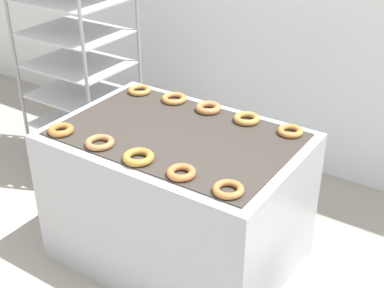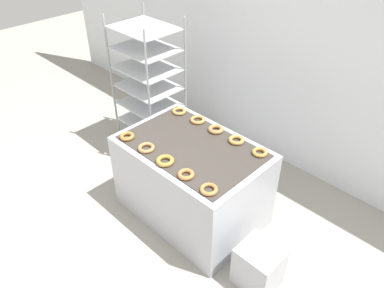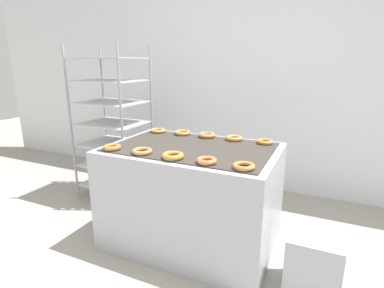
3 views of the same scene
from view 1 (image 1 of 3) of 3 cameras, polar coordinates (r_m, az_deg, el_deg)
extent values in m
cube|color=#A8AAB2|center=(3.07, -1.55, -5.91)|extent=(1.34, 0.91, 0.84)
cube|color=#38332D|center=(2.85, -1.66, 1.06)|extent=(1.23, 0.80, 0.01)
cube|color=#262628|center=(2.53, -0.09, -9.93)|extent=(0.12, 0.07, 0.10)
cylinder|color=gray|center=(3.96, -18.19, 7.69)|extent=(0.02, 0.02, 1.67)
cylinder|color=gray|center=(3.49, -11.10, 5.79)|extent=(0.02, 0.02, 1.67)
cylinder|color=gray|center=(4.29, -12.71, 10.02)|extent=(0.02, 0.02, 1.67)
cylinder|color=gray|center=(3.86, -5.60, 8.48)|extent=(0.02, 0.02, 1.67)
cube|color=#B7BABF|center=(4.17, -11.06, -0.46)|extent=(0.67, 0.54, 0.01)
cube|color=#B7BABF|center=(4.06, -11.36, 2.34)|extent=(0.67, 0.54, 0.01)
cube|color=#B7BABF|center=(3.97, -11.68, 5.28)|extent=(0.67, 0.54, 0.01)
cube|color=#B7BABF|center=(3.88, -12.01, 8.35)|extent=(0.67, 0.54, 0.01)
cube|color=#B7BABF|center=(3.81, -12.36, 11.55)|extent=(0.67, 0.54, 0.01)
torus|color=#AB6A30|center=(2.93, -13.81, 1.47)|extent=(0.14, 0.14, 0.04)
torus|color=#AC7344|center=(2.77, -9.82, 0.15)|extent=(0.15, 0.15, 0.03)
torus|color=#A67A33|center=(2.61, -5.73, -1.40)|extent=(0.16, 0.16, 0.04)
torus|color=#BA6C38|center=(2.48, -1.14, -3.05)|extent=(0.14, 0.14, 0.03)
torus|color=#AA6F38|center=(2.37, 3.90, -4.85)|extent=(0.14, 0.14, 0.03)
torus|color=#BD7F3E|center=(3.35, -5.61, 5.74)|extent=(0.14, 0.14, 0.03)
torus|color=#BC7B3F|center=(3.22, -1.91, 4.87)|extent=(0.15, 0.15, 0.03)
torus|color=#B37443|center=(3.10, 1.76, 3.88)|extent=(0.15, 0.15, 0.04)
torus|color=#B27D3E|center=(2.99, 5.86, 2.71)|extent=(0.15, 0.15, 0.04)
torus|color=#B57A38|center=(2.89, 10.44, 1.37)|extent=(0.14, 0.14, 0.03)
camera|label=2|loc=(0.81, 135.82, 37.83)|focal=35.00mm
camera|label=3|loc=(0.85, -37.22, -33.96)|focal=28.00mm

